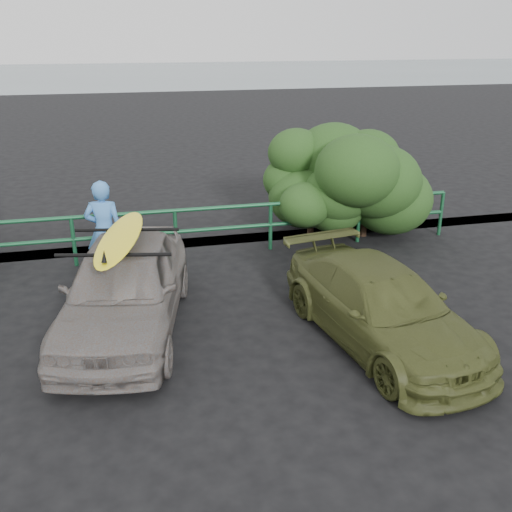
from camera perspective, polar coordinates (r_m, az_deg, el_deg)
The scene contains 9 objects.
ground at distance 7.46m, azimuth -11.62°, elevation -14.69°, with size 80.00×80.00×0.00m, color black.
ocean at distance 66.20m, azimuth -14.05°, elevation 17.20°, with size 200.00×200.00×0.00m, color slate.
guardrail at distance 11.70m, azimuth -12.90°, elevation 1.86°, with size 14.00×0.08×1.04m, color #154C2C, non-canonical shape.
shrub_right at distance 12.99m, azimuth 9.54°, elevation 6.72°, with size 3.20×2.40×2.19m, color #254719, non-canonical shape.
sedan at distance 8.97m, azimuth -12.98°, elevation -3.03°, with size 1.68×4.18×1.42m, color slate.
olive_vehicle at distance 8.64m, azimuth 12.41°, elevation -4.95°, with size 1.62×3.98×1.15m, color #434920.
man at distance 10.78m, azimuth -14.91°, elevation 2.40°, with size 0.69×0.46×1.90m, color #4483CD.
roof_rack at distance 8.69m, azimuth -13.38°, elevation 1.41°, with size 1.62×1.14×0.05m, color black, non-canonical shape.
surfboard at distance 8.67m, azimuth -13.42°, elevation 1.81°, with size 0.53×2.55×0.08m, color yellow.
Camera 1 is at (0.05, -6.06, 4.36)m, focal length 40.00 mm.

